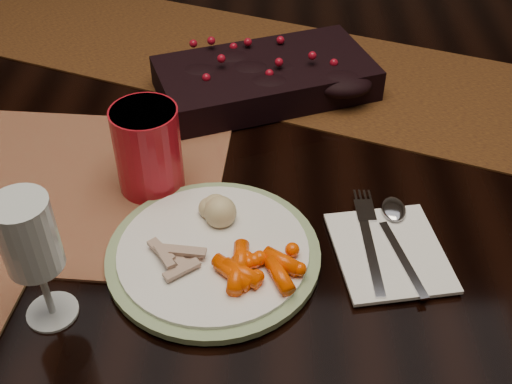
{
  "coord_description": "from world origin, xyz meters",
  "views": [
    {
      "loc": [
        0.02,
        -0.86,
        1.34
      ],
      "look_at": [
        0.01,
        -0.24,
        0.8
      ],
      "focal_mm": 45.0,
      "sensor_mm": 36.0,
      "label": 1
    }
  ],
  "objects_px": {
    "baby_carrots": "(260,261)",
    "turkey_shreds": "(173,259)",
    "mashed_potatoes": "(225,210)",
    "wine_glass": "(36,262)",
    "centerpiece": "(265,74)",
    "dining_table": "(257,272)",
    "napkin": "(389,252)",
    "placemat_main": "(55,184)",
    "dinner_plate": "(213,253)",
    "red_cup": "(148,149)"
  },
  "relations": [
    {
      "from": "dinner_plate",
      "to": "centerpiece",
      "type": "bearing_deg",
      "value": 81.63
    },
    {
      "from": "napkin",
      "to": "centerpiece",
      "type": "bearing_deg",
      "value": 103.33
    },
    {
      "from": "placemat_main",
      "to": "dinner_plate",
      "type": "relative_size",
      "value": 1.76
    },
    {
      "from": "dining_table",
      "to": "mashed_potatoes",
      "type": "distance_m",
      "value": 0.5
    },
    {
      "from": "placemat_main",
      "to": "dinner_plate",
      "type": "bearing_deg",
      "value": -26.51
    },
    {
      "from": "baby_carrots",
      "to": "napkin",
      "type": "bearing_deg",
      "value": 13.91
    },
    {
      "from": "dining_table",
      "to": "wine_glass",
      "type": "distance_m",
      "value": 0.65
    },
    {
      "from": "dinner_plate",
      "to": "mashed_potatoes",
      "type": "relative_size",
      "value": 3.47
    },
    {
      "from": "turkey_shreds",
      "to": "red_cup",
      "type": "distance_m",
      "value": 0.18
    },
    {
      "from": "mashed_potatoes",
      "to": "napkin",
      "type": "height_order",
      "value": "mashed_potatoes"
    },
    {
      "from": "red_cup",
      "to": "turkey_shreds",
      "type": "bearing_deg",
      "value": -72.6
    },
    {
      "from": "baby_carrots",
      "to": "centerpiece",
      "type": "bearing_deg",
      "value": 90.23
    },
    {
      "from": "centerpiece",
      "to": "napkin",
      "type": "bearing_deg",
      "value": -66.46
    },
    {
      "from": "turkey_shreds",
      "to": "wine_glass",
      "type": "xyz_separation_m",
      "value": [
        -0.13,
        -0.06,
        0.06
      ]
    },
    {
      "from": "placemat_main",
      "to": "red_cup",
      "type": "bearing_deg",
      "value": 4.17
    },
    {
      "from": "baby_carrots",
      "to": "turkey_shreds",
      "type": "height_order",
      "value": "baby_carrots"
    },
    {
      "from": "placemat_main",
      "to": "napkin",
      "type": "relative_size",
      "value": 3.05
    },
    {
      "from": "dining_table",
      "to": "placemat_main",
      "type": "relative_size",
      "value": 3.85
    },
    {
      "from": "centerpiece",
      "to": "baby_carrots",
      "type": "relative_size",
      "value": 3.6
    },
    {
      "from": "centerpiece",
      "to": "mashed_potatoes",
      "type": "bearing_deg",
      "value": -97.62
    },
    {
      "from": "centerpiece",
      "to": "wine_glass",
      "type": "height_order",
      "value": "wine_glass"
    },
    {
      "from": "centerpiece",
      "to": "dinner_plate",
      "type": "distance_m",
      "value": 0.39
    },
    {
      "from": "dining_table",
      "to": "red_cup",
      "type": "distance_m",
      "value": 0.5
    },
    {
      "from": "placemat_main",
      "to": "centerpiece",
      "type": "bearing_deg",
      "value": 43.87
    },
    {
      "from": "napkin",
      "to": "wine_glass",
      "type": "distance_m",
      "value": 0.42
    },
    {
      "from": "baby_carrots",
      "to": "turkey_shreds",
      "type": "relative_size",
      "value": 1.37
    },
    {
      "from": "napkin",
      "to": "wine_glass",
      "type": "xyz_separation_m",
      "value": [
        -0.4,
        -0.1,
        0.08
      ]
    },
    {
      "from": "baby_carrots",
      "to": "placemat_main",
      "type": "bearing_deg",
      "value": 151.25
    },
    {
      "from": "centerpiece",
      "to": "dinner_plate",
      "type": "height_order",
      "value": "centerpiece"
    },
    {
      "from": "placemat_main",
      "to": "mashed_potatoes",
      "type": "distance_m",
      "value": 0.26
    },
    {
      "from": "dinner_plate",
      "to": "mashed_potatoes",
      "type": "bearing_deg",
      "value": 76.46
    },
    {
      "from": "placemat_main",
      "to": "turkey_shreds",
      "type": "distance_m",
      "value": 0.25
    },
    {
      "from": "placemat_main",
      "to": "mashed_potatoes",
      "type": "height_order",
      "value": "mashed_potatoes"
    },
    {
      "from": "dining_table",
      "to": "baby_carrots",
      "type": "xyz_separation_m",
      "value": [
        0.01,
        -0.34,
        0.4
      ]
    },
    {
      "from": "turkey_shreds",
      "to": "wine_glass",
      "type": "relative_size",
      "value": 0.42
    },
    {
      "from": "placemat_main",
      "to": "dinner_plate",
      "type": "distance_m",
      "value": 0.27
    },
    {
      "from": "centerpiece",
      "to": "dinner_plate",
      "type": "xyz_separation_m",
      "value": [
        -0.06,
        -0.38,
        -0.03
      ]
    },
    {
      "from": "red_cup",
      "to": "wine_glass",
      "type": "distance_m",
      "value": 0.24
    },
    {
      "from": "mashed_potatoes",
      "to": "napkin",
      "type": "xyz_separation_m",
      "value": [
        0.21,
        -0.03,
        -0.03
      ]
    },
    {
      "from": "placemat_main",
      "to": "wine_glass",
      "type": "xyz_separation_m",
      "value": [
        0.06,
        -0.22,
        0.08
      ]
    },
    {
      "from": "turkey_shreds",
      "to": "napkin",
      "type": "xyz_separation_m",
      "value": [
        0.26,
        0.04,
        -0.02
      ]
    },
    {
      "from": "turkey_shreds",
      "to": "wine_glass",
      "type": "bearing_deg",
      "value": -154.65
    },
    {
      "from": "turkey_shreds",
      "to": "red_cup",
      "type": "bearing_deg",
      "value": 107.4
    },
    {
      "from": "dinner_plate",
      "to": "red_cup",
      "type": "height_order",
      "value": "red_cup"
    },
    {
      "from": "dining_table",
      "to": "turkey_shreds",
      "type": "height_order",
      "value": "turkey_shreds"
    },
    {
      "from": "wine_glass",
      "to": "napkin",
      "type": "bearing_deg",
      "value": 14.48
    },
    {
      "from": "dinner_plate",
      "to": "wine_glass",
      "type": "xyz_separation_m",
      "value": [
        -0.18,
        -0.09,
        0.07
      ]
    },
    {
      "from": "baby_carrots",
      "to": "napkin",
      "type": "xyz_separation_m",
      "value": [
        0.16,
        0.04,
        -0.02
      ]
    },
    {
      "from": "mashed_potatoes",
      "to": "dinner_plate",
      "type": "bearing_deg",
      "value": -103.54
    },
    {
      "from": "mashed_potatoes",
      "to": "wine_glass",
      "type": "xyz_separation_m",
      "value": [
        -0.19,
        -0.14,
        0.05
      ]
    }
  ]
}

